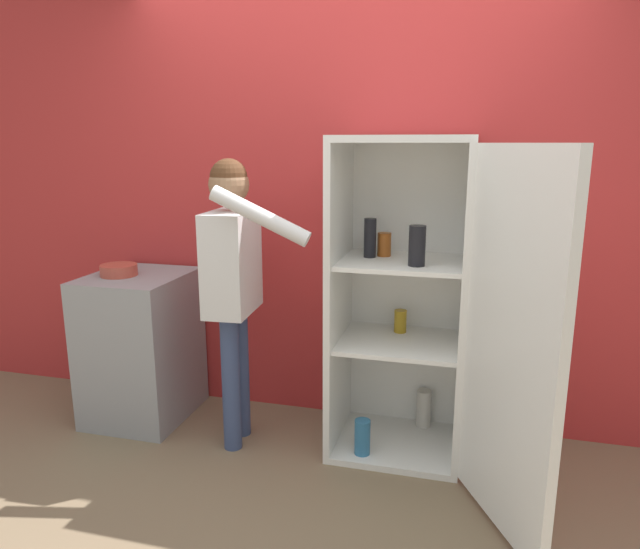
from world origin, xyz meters
The scene contains 6 objects.
ground_plane centered at (0.00, 0.00, 0.00)m, with size 12.00×12.00×0.00m, color #7A664C.
wall_back centered at (0.00, 0.98, 1.27)m, with size 7.00×0.06×2.55m.
refrigerator centered at (0.49, 0.55, 0.83)m, with size 1.04×1.20×1.68m.
person centered at (-0.50, 0.46, 1.01)m, with size 0.61×0.51×1.57m.
counter centered at (-1.19, 0.62, 0.44)m, with size 0.55×0.62×0.89m.
bowl centered at (-1.27, 0.58, 0.92)m, with size 0.21×0.21×0.06m.
Camera 1 is at (0.69, -2.26, 1.64)m, focal length 32.00 mm.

